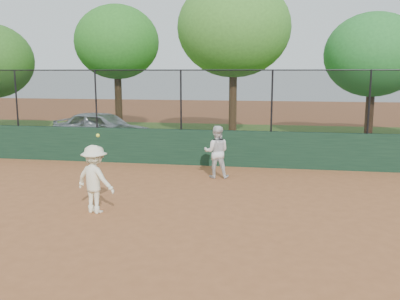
% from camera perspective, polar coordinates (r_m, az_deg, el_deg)
% --- Properties ---
extents(ground, '(80.00, 80.00, 0.00)m').
position_cam_1_polar(ground, '(9.52, -7.10, -9.28)').
color(ground, '#9B5932').
rests_on(ground, ground).
extents(back_wall, '(26.00, 0.20, 1.20)m').
position_cam_1_polar(back_wall, '(15.05, -0.55, 0.33)').
color(back_wall, '#193824').
rests_on(back_wall, ground).
extents(grass_strip, '(36.00, 12.00, 0.01)m').
position_cam_1_polar(grass_strip, '(21.00, 2.38, 1.44)').
color(grass_strip, '#31531A').
rests_on(grass_strip, ground).
extents(parked_car, '(4.59, 2.55, 1.48)m').
position_cam_1_polar(parked_car, '(19.50, -12.36, 2.74)').
color(parked_car, silver).
rests_on(parked_car, ground).
extents(player_second, '(0.80, 0.65, 1.56)m').
position_cam_1_polar(player_second, '(13.24, 2.12, -0.23)').
color(player_second, silver).
rests_on(player_second, ground).
extents(player_main, '(1.12, 0.86, 1.85)m').
position_cam_1_polar(player_main, '(10.22, -13.30, -3.65)').
color(player_main, white).
rests_on(player_main, ground).
extents(fence_assembly, '(26.00, 0.06, 2.00)m').
position_cam_1_polar(fence_assembly, '(14.86, -0.67, 6.56)').
color(fence_assembly, black).
rests_on(fence_assembly, back_wall).
extents(tree_1, '(4.24, 3.85, 6.40)m').
position_cam_1_polar(tree_1, '(23.17, -10.62, 13.37)').
color(tree_1, '#3C2915').
rests_on(tree_1, ground).
extents(tree_2, '(5.02, 4.56, 7.19)m').
position_cam_1_polar(tree_2, '(20.40, 4.34, 15.28)').
color(tree_2, '#4C321B').
rests_on(tree_2, ground).
extents(tree_3, '(4.18, 3.80, 5.65)m').
position_cam_1_polar(tree_3, '(20.95, 21.29, 11.26)').
color(tree_3, '#3B2213').
rests_on(tree_3, ground).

